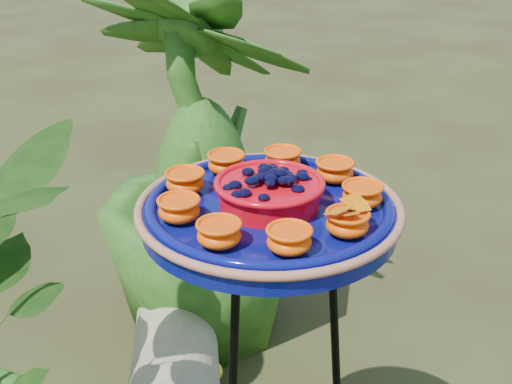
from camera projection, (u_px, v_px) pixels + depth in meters
tripod_stand at (268, 382)px, 1.25m from camera, size 0.36×0.36×0.78m
feeder_dish at (269, 207)px, 1.10m from camera, size 0.51×0.51×0.09m
shrub_back_right at (202, 168)px, 1.96m from camera, size 0.72×0.72×1.06m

